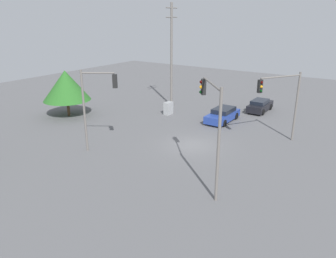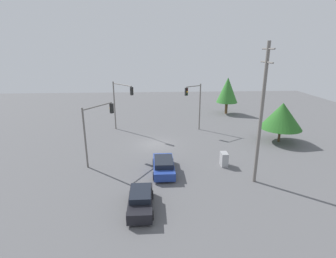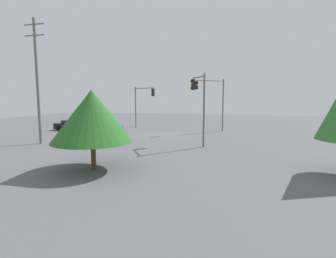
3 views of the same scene
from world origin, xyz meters
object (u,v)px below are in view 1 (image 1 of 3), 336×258
(sedan_blue, at_px, (223,115))
(electrical_cabinet, at_px, (168,108))
(traffic_signal_main, at_px, (212,117))
(traffic_signal_aux, at_px, (282,96))
(sedan_dark, at_px, (260,106))
(traffic_signal_cross, at_px, (96,98))

(sedan_blue, xyz_separation_m, electrical_cabinet, (1.09, -6.13, 0.00))
(sedan_blue, relative_size, traffic_signal_main, 0.69)
(sedan_blue, relative_size, electrical_cabinet, 3.44)
(traffic_signal_aux, bearing_deg, sedan_dark, -120.14)
(sedan_blue, relative_size, traffic_signal_aux, 0.79)
(traffic_signal_cross, xyz_separation_m, traffic_signal_aux, (-9.94, 11.56, -0.26))
(traffic_signal_main, height_order, electrical_cabinet, traffic_signal_main)
(sedan_blue, bearing_deg, electrical_cabinet, 10.10)
(sedan_dark, xyz_separation_m, traffic_signal_aux, (8.86, 4.67, 3.52))
(sedan_blue, distance_m, electrical_cabinet, 6.23)
(sedan_blue, relative_size, traffic_signal_cross, 0.72)
(sedan_dark, relative_size, electrical_cabinet, 3.11)
(traffic_signal_main, distance_m, traffic_signal_aux, 10.36)
(sedan_dark, xyz_separation_m, traffic_signal_main, (19.12, 3.37, 4.06))
(sedan_dark, height_order, traffic_signal_aux, traffic_signal_aux)
(traffic_signal_aux, bearing_deg, traffic_signal_main, 24.78)
(traffic_signal_main, distance_m, electrical_cabinet, 17.19)
(traffic_signal_cross, xyz_separation_m, electrical_cabinet, (-11.84, -1.20, -3.77))
(traffic_signal_cross, relative_size, electrical_cabinet, 4.78)
(traffic_signal_main, relative_size, traffic_signal_aux, 1.14)
(traffic_signal_main, relative_size, electrical_cabinet, 4.97)
(electrical_cabinet, bearing_deg, sedan_dark, 130.74)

